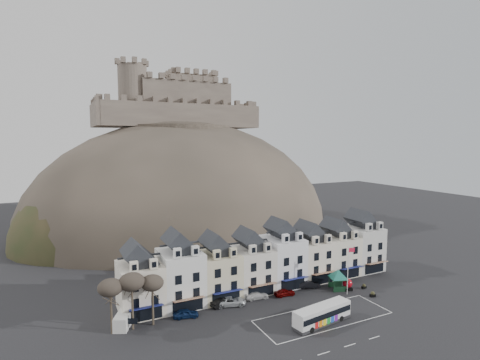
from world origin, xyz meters
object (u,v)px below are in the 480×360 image
car_black (223,301)px  car_white (256,295)px  red_buoy (347,284)px  white_van (124,320)px  flagpole (348,267)px  car_navy (186,313)px  bus_shelter (338,274)px  car_charcoal (308,284)px  bus (322,314)px  car_silver (231,301)px  car_maroon (285,292)px

car_black → car_white: car_black is taller
red_buoy → white_van: size_ratio=0.44×
flagpole → car_navy: flagpole is taller
bus_shelter → white_van: size_ratio=1.17×
red_buoy → car_charcoal: red_buoy is taller
car_navy → car_black: 7.16m
flagpole → car_navy: (-29.38, 4.21, -4.41)m
car_black → car_white: 6.40m
bus_shelter → car_navy: 29.38m
car_white → car_charcoal: 11.28m
bus → flagpole: flagpole is taller
bus → car_navy: (-18.18, 11.02, -0.91)m
white_van → car_silver: size_ratio=0.94×
bus → car_silver: bearing=121.7°
car_silver → car_maroon: car_silver is taller
white_van → car_maroon: size_ratio=1.29×
car_silver → bus_shelter: bearing=-82.2°
bus_shelter → red_buoy: bearing=-18.3°
car_maroon → car_white: bearing=82.0°
flagpole → car_charcoal: 8.53m
car_black → car_white: size_ratio=1.05×
car_charcoal → flagpole: bearing=-120.3°
bus → red_buoy: (12.47, 8.33, -0.49)m
bus → car_navy: 21.28m
bus_shelter → red_buoy: size_ratio=2.67×
white_van → car_white: bearing=24.4°
car_navy → flagpole: bearing=-85.4°
white_van → car_charcoal: (34.00, 0.00, -0.31)m
bus → car_silver: 15.58m
white_van → car_black: 16.33m
car_charcoal → white_van: bearing=109.9°
white_van → car_maroon: 27.95m
white_van → car_white: size_ratio=1.12×
car_black → car_charcoal: car_black is taller
car_navy → car_maroon: (18.61, 0.19, -0.04)m
bus_shelter → car_black: (-22.22, 3.09, -2.23)m
red_buoy → car_silver: 22.73m
car_maroon → car_charcoal: car_charcoal is taller
white_van → car_charcoal: size_ratio=1.12×
car_black → bus: bearing=-154.1°
car_charcoal → red_buoy: bearing=-104.8°
bus_shelter → car_black: bus_shelter is taller
car_navy → car_white: size_ratio=0.92×
bus → white_van: size_ratio=2.12×
flagpole → car_black: flagpole is taller
car_black → car_silver: bearing=-128.7°
car_charcoal → car_maroon: bearing=121.3°
flagpole → car_maroon: size_ratio=2.34×
flagpole → white_van: size_ratio=1.81×
car_silver → car_white: bearing=-70.8°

